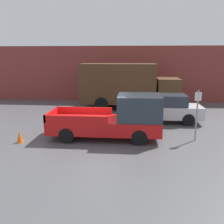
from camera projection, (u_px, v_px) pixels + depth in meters
The scene contains 8 objects.
ground_plane at pixel (100, 137), 12.37m from camera, with size 60.00×60.00×0.00m, color #4C4C4F.
building_wall at pixel (115, 74), 21.96m from camera, with size 28.00×0.15×4.82m.
pickup_truck at pixel (117, 118), 12.11m from camera, with size 5.39×2.09×2.15m.
car at pixel (162, 108), 15.18m from camera, with size 4.83×1.83×1.69m.
delivery_truck at pixel (126, 85), 18.89m from camera, with size 7.34×2.57×3.40m.
parking_sign at pixel (197, 113), 11.63m from camera, with size 0.30×0.07×2.43m.
newspaper_box at pixel (122, 95), 21.99m from camera, with size 0.45×0.40×1.11m.
traffic_cone at pixel (20, 137), 11.59m from camera, with size 0.32×0.32×0.55m.
Camera 1 is at (1.65, -11.69, 3.94)m, focal length 40.00 mm.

